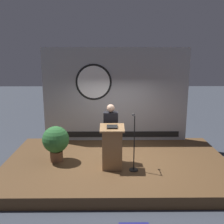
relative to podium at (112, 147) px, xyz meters
The scene contains 7 objects.
ground_plane 1.03m from the podium, 73.86° to the left, with size 40.00×40.00×0.00m, color #383D47.
stage_platform 0.90m from the podium, 73.86° to the left, with size 6.40×4.00×0.30m, color brown.
banner_display 2.57m from the podium, 86.95° to the left, with size 4.99×0.12×3.23m.
podium is the anchor object (origin of this frame).
speaker_person 0.55m from the podium, 94.17° to the left, with size 0.40×0.26×1.65m.
microphone_stand 0.58m from the podium, 10.17° to the right, with size 0.24×0.51×1.48m.
potted_plant 1.66m from the podium, 163.22° to the left, with size 0.75×0.75×1.03m.
Camera 1 is at (-0.21, -6.97, 3.30)m, focal length 41.41 mm.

